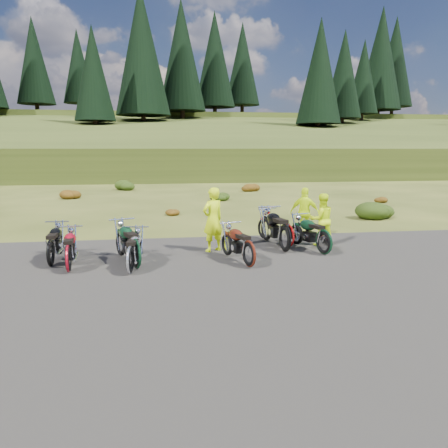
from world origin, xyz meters
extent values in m
plane|color=#343F15|center=(0.00, 0.00, 0.00)|extent=(300.00, 300.00, 0.00)
cube|color=black|center=(0.00, -2.00, 0.00)|extent=(20.00, 12.00, 0.04)
cube|color=#323F15|center=(0.00, 110.00, 0.00)|extent=(300.00, 90.00, 9.17)
cylinder|color=black|center=(-21.00, 69.00, 9.48)|extent=(0.70, 0.70, 2.20)
cone|color=black|center=(-21.00, 69.00, 17.38)|extent=(6.16, 6.16, 14.00)
cylinder|color=black|center=(-15.00, 75.00, 10.27)|extent=(0.70, 0.70, 2.20)
cone|color=black|center=(-15.00, 75.00, 17.67)|extent=(5.72, 5.72, 13.00)
cylinder|color=black|center=(-9.00, 50.00, 5.69)|extent=(0.70, 0.70, 2.20)
cone|color=black|center=(-9.00, 50.00, 12.59)|extent=(5.28, 5.28, 12.00)
cylinder|color=black|center=(-3.00, 56.00, 6.88)|extent=(0.70, 0.70, 2.20)
cone|color=black|center=(-3.00, 56.00, 16.78)|extent=(7.92, 7.92, 18.00)
cylinder|color=black|center=(3.00, 62.00, 8.08)|extent=(0.70, 0.70, 2.20)
cone|color=black|center=(3.00, 62.00, 17.48)|extent=(7.48, 7.48, 17.00)
cylinder|color=black|center=(9.00, 68.00, 9.28)|extent=(0.70, 0.70, 2.20)
cone|color=black|center=(9.00, 68.00, 18.18)|extent=(7.04, 7.04, 16.00)
cylinder|color=black|center=(15.00, 74.00, 10.27)|extent=(0.70, 0.70, 2.20)
cone|color=black|center=(15.00, 74.00, 18.67)|extent=(6.60, 6.60, 15.00)
cylinder|color=black|center=(21.00, 49.00, 5.49)|extent=(0.70, 0.70, 2.20)
cone|color=black|center=(21.00, 49.00, 13.39)|extent=(6.16, 6.16, 14.00)
cylinder|color=black|center=(27.00, 55.00, 6.68)|extent=(0.70, 0.70, 2.20)
cone|color=black|center=(27.00, 55.00, 14.08)|extent=(5.72, 5.72, 13.00)
cylinder|color=black|center=(33.00, 61.00, 7.88)|extent=(0.70, 0.70, 2.20)
cone|color=black|center=(33.00, 61.00, 14.78)|extent=(5.28, 5.28, 12.00)
cylinder|color=black|center=(39.00, 67.00, 9.08)|extent=(0.70, 0.70, 2.20)
cone|color=black|center=(39.00, 67.00, 18.98)|extent=(7.92, 7.92, 18.00)
cylinder|color=black|center=(45.00, 73.00, 10.27)|extent=(0.70, 0.70, 2.20)
cone|color=black|center=(45.00, 73.00, 19.67)|extent=(7.48, 7.48, 17.00)
ellipsoid|color=#6B2F0D|center=(-6.20, 16.60, 0.38)|extent=(1.30, 1.30, 0.77)
ellipsoid|color=black|center=(-3.30, 21.90, 0.46)|extent=(1.56, 1.56, 0.92)
ellipsoid|color=#6B2F0D|center=(-0.40, 9.20, 0.23)|extent=(0.77, 0.77, 0.45)
ellipsoid|color=black|center=(2.50, 14.50, 0.31)|extent=(1.03, 1.03, 0.61)
ellipsoid|color=#6B2F0D|center=(5.40, 19.80, 0.38)|extent=(1.30, 1.30, 0.77)
ellipsoid|color=black|center=(8.30, 7.10, 0.46)|extent=(1.56, 1.56, 0.92)
ellipsoid|color=#6B2F0D|center=(11.20, 12.40, 0.23)|extent=(0.77, 0.77, 0.45)
imported|color=#C8E50C|center=(0.62, 1.91, 0.92)|extent=(0.80, 0.71, 1.84)
imported|color=#C8E50C|center=(4.00, 2.23, 0.80)|extent=(0.81, 0.64, 1.59)
imported|color=#C8E50C|center=(3.89, 3.48, 0.83)|extent=(1.04, 0.86, 1.66)
camera|label=1|loc=(-0.84, -10.31, 2.94)|focal=35.00mm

